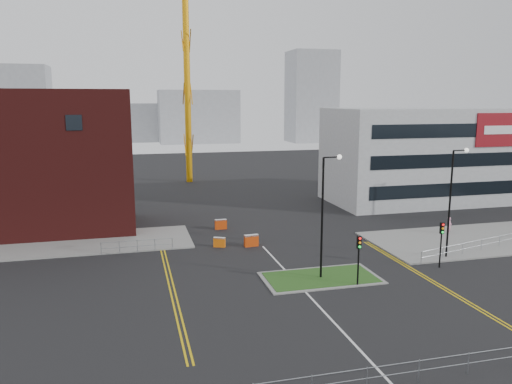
# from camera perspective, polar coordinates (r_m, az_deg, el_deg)

# --- Properties ---
(ground) EXTENTS (200.00, 200.00, 0.00)m
(ground) POSITION_cam_1_polar(r_m,az_deg,el_deg) (30.23, 9.55, -15.15)
(ground) COLOR black
(ground) RESTS_ON ground
(pavement_left) EXTENTS (28.00, 8.00, 0.12)m
(pavement_left) POSITION_cam_1_polar(r_m,az_deg,el_deg) (49.34, -24.04, -5.67)
(pavement_left) COLOR slate
(pavement_left) RESTS_ON ground
(pavement_right) EXTENTS (24.00, 10.00, 0.12)m
(pavement_right) POSITION_cam_1_polar(r_m,az_deg,el_deg) (52.80, 25.52, -4.77)
(pavement_right) COLOR slate
(pavement_right) RESTS_ON ground
(island_kerb) EXTENTS (8.60, 4.60, 0.08)m
(island_kerb) POSITION_cam_1_polar(r_m,az_deg,el_deg) (37.73, 7.40, -9.71)
(island_kerb) COLOR slate
(island_kerb) RESTS_ON ground
(grass_island) EXTENTS (8.00, 4.00, 0.12)m
(grass_island) POSITION_cam_1_polar(r_m,az_deg,el_deg) (37.73, 7.40, -9.68)
(grass_island) COLOR #254C19
(grass_island) RESTS_ON ground
(brick_building) EXTENTS (24.20, 10.07, 14.24)m
(brick_building) POSITION_cam_1_polar(r_m,az_deg,el_deg) (54.43, -26.63, 2.86)
(brick_building) COLOR #4F1513
(brick_building) RESTS_ON ground
(office_block) EXTENTS (25.00, 12.20, 12.00)m
(office_block) POSITION_cam_1_polar(r_m,az_deg,el_deg) (68.35, 18.90, 4.02)
(office_block) COLOR #A3A5A7
(office_block) RESTS_ON ground
(tower_crane) EXTENTS (52.89, 5.52, 37.63)m
(tower_crane) POSITION_cam_1_polar(r_m,az_deg,el_deg) (82.77, -3.86, 19.47)
(tower_crane) COLOR orange
(tower_crane) RESTS_ON ground
(streetlamp_island) EXTENTS (1.46, 0.36, 9.18)m
(streetlamp_island) POSITION_cam_1_polar(r_m,az_deg,el_deg) (36.32, 7.92, -1.69)
(streetlamp_island) COLOR black
(streetlamp_island) RESTS_ON ground
(streetlamp_right_near) EXTENTS (1.46, 0.36, 9.18)m
(streetlamp_right_near) POSITION_cam_1_polar(r_m,az_deg,el_deg) (43.87, 21.57, -0.23)
(streetlamp_right_near) COLOR black
(streetlamp_right_near) RESTS_ON ground
(traffic_light_island) EXTENTS (0.28, 0.33, 3.65)m
(traffic_light_island) POSITION_cam_1_polar(r_m,az_deg,el_deg) (35.97, 11.67, -6.62)
(traffic_light_island) COLOR black
(traffic_light_island) RESTS_ON ground
(traffic_light_right) EXTENTS (0.28, 0.33, 3.65)m
(traffic_light_right) POSITION_cam_1_polar(r_m,az_deg,el_deg) (41.60, 20.44, -4.73)
(traffic_light_right) COLOR black
(traffic_light_right) RESTS_ON ground
(railing_front) EXTENTS (24.05, 0.05, 1.10)m
(railing_front) POSITION_cam_1_polar(r_m,az_deg,el_deg) (25.15, 15.44, -18.99)
(railing_front) COLOR gray
(railing_front) RESTS_ON ground
(railing_left) EXTENTS (6.05, 0.05, 1.10)m
(railing_left) POSITION_cam_1_polar(r_m,az_deg,el_deg) (44.54, -13.42, -5.80)
(railing_left) COLOR gray
(railing_left) RESTS_ON ground
(railing_right) EXTENTS (19.05, 5.05, 1.10)m
(railing_right) POSITION_cam_1_polar(r_m,az_deg,el_deg) (49.84, 26.09, -4.82)
(railing_right) COLOR gray
(railing_right) RESTS_ON ground
(centre_line) EXTENTS (0.15, 30.00, 0.01)m
(centre_line) POSITION_cam_1_polar(r_m,az_deg,el_deg) (31.89, 8.06, -13.68)
(centre_line) COLOR silver
(centre_line) RESTS_ON ground
(yellow_left_a) EXTENTS (0.12, 24.00, 0.01)m
(yellow_left_a) POSITION_cam_1_polar(r_m,az_deg,el_deg) (37.24, -9.99, -10.12)
(yellow_left_a) COLOR gold
(yellow_left_a) RESTS_ON ground
(yellow_left_b) EXTENTS (0.12, 24.00, 0.01)m
(yellow_left_b) POSITION_cam_1_polar(r_m,az_deg,el_deg) (37.26, -9.53, -10.09)
(yellow_left_b) COLOR gold
(yellow_left_b) RESTS_ON ground
(yellow_right_a) EXTENTS (0.12, 20.00, 0.01)m
(yellow_right_a) POSITION_cam_1_polar(r_m,az_deg,el_deg) (39.42, 18.83, -9.36)
(yellow_right_a) COLOR gold
(yellow_right_a) RESTS_ON ground
(yellow_right_b) EXTENTS (0.12, 20.00, 0.01)m
(yellow_right_b) POSITION_cam_1_polar(r_m,az_deg,el_deg) (39.58, 19.20, -9.30)
(yellow_right_b) COLOR gold
(yellow_right_b) RESTS_ON ground
(skyline_a) EXTENTS (18.00, 12.00, 22.00)m
(skyline_a) POSITION_cam_1_polar(r_m,az_deg,el_deg) (147.64, -25.89, 8.65)
(skyline_a) COLOR gray
(skyline_a) RESTS_ON ground
(skyline_b) EXTENTS (24.00, 12.00, 16.00)m
(skyline_b) POSITION_cam_1_polar(r_m,az_deg,el_deg) (156.37, -6.60, 8.55)
(skyline_b) COLOR gray
(skyline_b) RESTS_ON ground
(skyline_c) EXTENTS (14.00, 12.00, 28.00)m
(skyline_c) POSITION_cam_1_polar(r_m,az_deg,el_deg) (160.08, 6.34, 10.75)
(skyline_c) COLOR gray
(skyline_c) RESTS_ON ground
(skyline_d) EXTENTS (30.00, 12.00, 12.00)m
(skyline_d) POSITION_cam_1_polar(r_m,az_deg,el_deg) (165.01, -13.33, 7.74)
(skyline_d) COLOR gray
(skyline_d) RESTS_ON ground
(pedestrian) EXTENTS (0.76, 0.72, 1.75)m
(pedestrian) POSITION_cam_1_polar(r_m,az_deg,el_deg) (52.50, 21.22, -3.62)
(pedestrian) COLOR pink
(pedestrian) RESTS_ON ground
(barrier_left) EXTENTS (1.10, 0.74, 0.89)m
(barrier_left) POSITION_cam_1_polar(r_m,az_deg,el_deg) (45.05, -4.21, -5.70)
(barrier_left) COLOR orange
(barrier_left) RESTS_ON ground
(barrier_mid) EXTENTS (1.20, 0.41, 1.01)m
(barrier_mid) POSITION_cam_1_polar(r_m,az_deg,el_deg) (51.15, -4.05, -3.65)
(barrier_mid) COLOR #D13D0B
(barrier_mid) RESTS_ON ground
(barrier_right) EXTENTS (1.30, 0.53, 1.07)m
(barrier_right) POSITION_cam_1_polar(r_m,az_deg,el_deg) (45.12, -0.54, -5.51)
(barrier_right) COLOR #CC3D0B
(barrier_right) RESTS_ON ground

